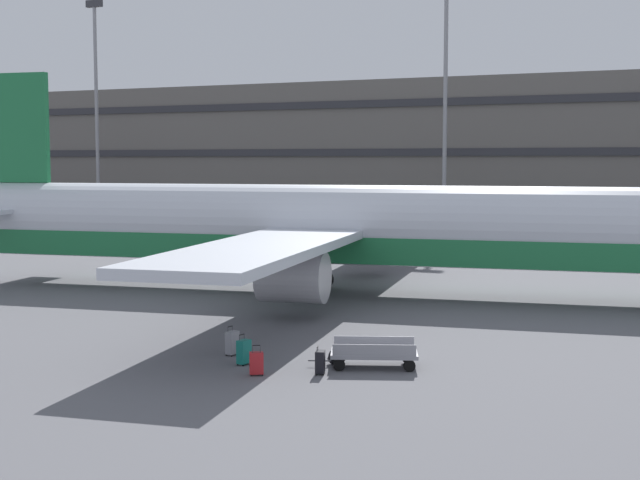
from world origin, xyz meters
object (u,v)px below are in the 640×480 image
airliner (337,229)px  backpack_silver (333,357)px  suitcase_purple (320,362)px  suitcase_scuffed (256,363)px  suitcase_large (244,352)px  suitcase_upright (232,343)px  baggage_cart (374,353)px

airliner → backpack_silver: (5.33, -13.23, -2.85)m
suitcase_purple → suitcase_scuffed: bearing=-151.8°
suitcase_large → backpack_silver: 2.73m
airliner → suitcase_upright: airliner is taller
suitcase_scuffed → suitcase_upright: bearing=133.3°
suitcase_scuffed → suitcase_purple: bearing=28.2°
suitcase_purple → suitcase_large: (-2.61, 0.16, 0.04)m
airliner → suitcase_purple: 15.77m
suitcase_purple → suitcase_upright: bearing=161.7°
airliner → suitcase_large: (2.86, -14.38, -2.67)m
suitcase_large → airliner: bearing=101.3°
airliner → backpack_silver: airliner is taller
baggage_cart → backpack_silver: bearing=-173.4°
suitcase_upright → baggage_cart: (4.73, 0.27, 0.01)m
suitcase_upright → airliner: bearing=98.0°
suitcase_upright → suitcase_scuffed: (1.96, -2.07, -0.05)m
backpack_silver → baggage_cart: bearing=6.6°
suitcase_scuffed → baggage_cart: (2.78, 2.34, 0.06)m
suitcase_upright → suitcase_scuffed: 2.85m
suitcase_upright → backpack_silver: bearing=2.0°
suitcase_purple → suitcase_scuffed: (-1.64, -0.88, -0.00)m
suitcase_large → baggage_cart: suitcase_large is taller
airliner → suitcase_upright: bearing=-82.0°
suitcase_purple → backpack_silver: (-0.15, 1.31, -0.15)m
suitcase_purple → suitcase_upright: 3.79m
suitcase_upright → baggage_cart: suitcase_upright is taller
airliner → baggage_cart: bearing=-63.2°
suitcase_purple → baggage_cart: size_ratio=0.25×
backpack_silver → suitcase_large: bearing=-155.0°
suitcase_purple → baggage_cart: bearing=52.1°
airliner → suitcase_scuffed: 16.12m
suitcase_upright → backpack_silver: size_ratio=1.84×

